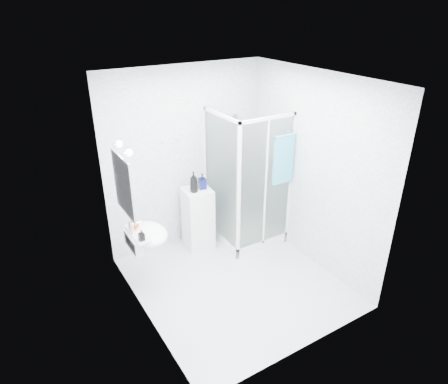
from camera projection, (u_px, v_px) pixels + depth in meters
room at (236, 193)px, 4.66m from camera, size 2.40×2.60×2.60m
shower_enclosure at (245, 215)px, 5.93m from camera, size 0.90×0.95×2.00m
wall_basin at (146, 235)px, 4.76m from camera, size 0.46×0.56×0.35m
mirror at (123, 186)px, 4.36m from camera, size 0.02×0.60×0.70m
vanity_lights at (123, 148)px, 4.20m from camera, size 0.10×0.40×0.08m
wall_hooks at (170, 141)px, 5.36m from camera, size 0.23×0.06×0.03m
storage_cabinet at (198, 218)px, 5.80m from camera, size 0.41×0.42×0.93m
hand_towel at (283, 158)px, 5.36m from camera, size 0.33×0.05×0.70m
shampoo_bottle_a at (194, 182)px, 5.47m from camera, size 0.15×0.15×0.30m
shampoo_bottle_b at (202, 181)px, 5.58m from camera, size 0.12×0.12×0.22m
soap_dispenser_orange at (134, 223)px, 4.73m from camera, size 0.16×0.16×0.17m
soap_dispenser_black at (141, 235)px, 4.51m from camera, size 0.07×0.07×0.14m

